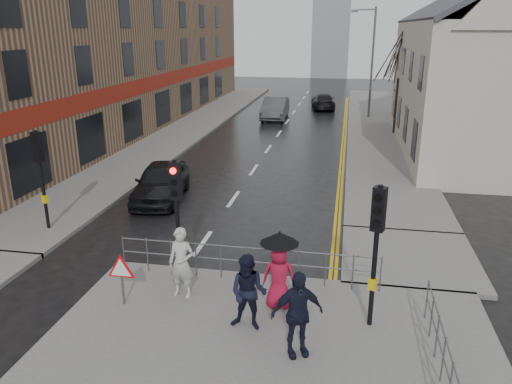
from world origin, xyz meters
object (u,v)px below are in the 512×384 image
at_px(pedestrian_with_umbrella, 279,266).
at_px(car_parked, 161,182).
at_px(pedestrian_b, 249,293).
at_px(pedestrian_d, 297,314).
at_px(car_mid, 275,108).
at_px(pedestrian_a, 182,263).

xyz_separation_m(pedestrian_with_umbrella, car_parked, (-5.88, 7.54, -0.48)).
height_order(pedestrian_b, car_parked, pedestrian_b).
bearing_deg(pedestrian_d, pedestrian_with_umbrella, 84.73).
height_order(pedestrian_with_umbrella, pedestrian_d, pedestrian_with_umbrella).
height_order(pedestrian_b, car_mid, pedestrian_b).
bearing_deg(pedestrian_with_umbrella, car_mid, 98.56).
relative_size(pedestrian_b, car_parked, 0.41).
distance_m(pedestrian_a, pedestrian_with_umbrella, 2.50).
xyz_separation_m(pedestrian_b, pedestrian_with_umbrella, (0.55, 1.02, 0.20)).
bearing_deg(pedestrian_b, car_parked, 127.77).
relative_size(car_parked, car_mid, 0.89).
relative_size(pedestrian_a, car_parked, 0.42).
xyz_separation_m(pedestrian_b, pedestrian_d, (1.17, -0.75, 0.06)).
relative_size(pedestrian_a, car_mid, 0.37).
relative_size(pedestrian_with_umbrella, pedestrian_d, 1.04).
bearing_deg(pedestrian_a, pedestrian_d, -25.83).
bearing_deg(car_parked, pedestrian_a, -73.01).
xyz_separation_m(pedestrian_d, car_mid, (-4.72, 28.98, -0.28)).
relative_size(pedestrian_with_umbrella, car_mid, 0.40).
height_order(car_parked, car_mid, car_mid).
xyz_separation_m(pedestrian_b, car_mid, (-3.55, 28.22, -0.22)).
bearing_deg(car_mid, pedestrian_d, -82.06).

